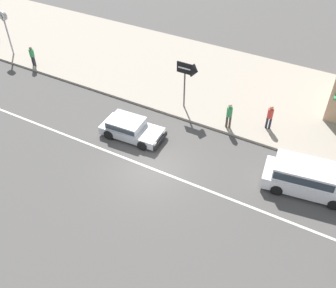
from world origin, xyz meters
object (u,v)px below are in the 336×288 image
at_px(minivan_white_2, 307,177).
at_px(street_clock, 5,22).
at_px(pedestrian_by_shop, 270,115).
at_px(pedestrian_near_clock, 32,55).
at_px(pedestrian_mid_kerb, 229,114).
at_px(hatchback_silver_1, 130,128).
at_px(arrow_signboard, 193,72).

bearing_deg(minivan_white_2, street_clock, 172.11).
height_order(street_clock, pedestrian_by_shop, street_clock).
relative_size(minivan_white_2, pedestrian_by_shop, 2.94).
xyz_separation_m(street_clock, pedestrian_by_shop, (20.52, 0.50, -1.67)).
bearing_deg(minivan_white_2, pedestrian_by_shop, 129.63).
bearing_deg(pedestrian_near_clock, pedestrian_by_shop, 3.48).
xyz_separation_m(pedestrian_mid_kerb, pedestrian_by_shop, (2.16, 1.08, -0.06)).
bearing_deg(pedestrian_by_shop, pedestrian_near_clock, -176.52).
distance_m(pedestrian_near_clock, pedestrian_mid_kerb, 15.62).
bearing_deg(minivan_white_2, pedestrian_near_clock, 172.64).
height_order(hatchback_silver_1, arrow_signboard, arrow_signboard).
relative_size(arrow_signboard, pedestrian_mid_kerb, 1.87).
relative_size(minivan_white_2, pedestrian_near_clock, 3.11).
distance_m(minivan_white_2, pedestrian_mid_kerb, 5.95).
distance_m(hatchback_silver_1, minivan_white_2, 10.22).
bearing_deg(pedestrian_by_shop, pedestrian_mid_kerb, -153.42).
distance_m(pedestrian_near_clock, pedestrian_by_shop, 17.82).
xyz_separation_m(minivan_white_2, pedestrian_near_clock, (-20.92, 2.70, 0.20)).
relative_size(hatchback_silver_1, pedestrian_by_shop, 2.35).
distance_m(street_clock, arrow_signboard, 15.54).
bearing_deg(pedestrian_by_shop, street_clock, -178.59).
relative_size(pedestrian_near_clock, pedestrian_by_shop, 0.95).
distance_m(hatchback_silver_1, pedestrian_near_clock, 11.25).
distance_m(arrow_signboard, pedestrian_by_shop, 5.29).
xyz_separation_m(hatchback_silver_1, street_clock, (-13.46, 3.93, 2.18)).
height_order(arrow_signboard, pedestrian_mid_kerb, arrow_signboard).
distance_m(minivan_white_2, pedestrian_near_clock, 21.09).
height_order(hatchback_silver_1, street_clock, street_clock).
bearing_deg(arrow_signboard, pedestrian_near_clock, -177.05).
height_order(arrow_signboard, pedestrian_by_shop, arrow_signboard).
height_order(minivan_white_2, street_clock, street_clock).
height_order(pedestrian_near_clock, pedestrian_by_shop, pedestrian_by_shop).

